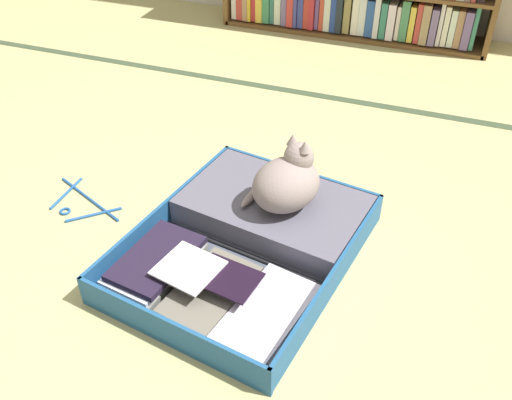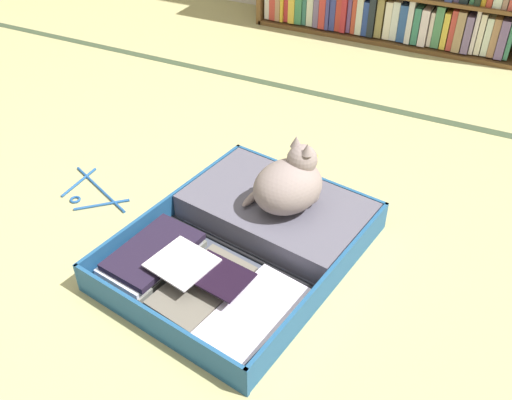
# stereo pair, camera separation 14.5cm
# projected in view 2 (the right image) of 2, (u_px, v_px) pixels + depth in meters

# --- Properties ---
(ground_plane) EXTENTS (10.00, 10.00, 0.00)m
(ground_plane) POSITION_uv_depth(u_px,v_px,m) (201.00, 282.00, 1.79)
(ground_plane) COLOR tan
(tatami_border) EXTENTS (4.80, 0.05, 0.00)m
(tatami_border) POSITION_uv_depth(u_px,v_px,m) (342.00, 99.00, 2.76)
(tatami_border) COLOR #384730
(tatami_border) RESTS_ON ground_plane
(open_suitcase) EXTENTS (0.78, 0.93, 0.11)m
(open_suitcase) POSITION_uv_depth(u_px,v_px,m) (252.00, 234.00, 1.90)
(open_suitcase) COLOR #1F5183
(open_suitcase) RESTS_ON ground_plane
(black_cat) EXTENTS (0.29, 0.31, 0.25)m
(black_cat) POSITION_uv_depth(u_px,v_px,m) (290.00, 184.00, 1.87)
(black_cat) COLOR gray
(black_cat) RESTS_ON open_suitcase
(clothes_hanger) EXTENTS (0.34, 0.25, 0.01)m
(clothes_hanger) POSITION_uv_depth(u_px,v_px,m) (92.00, 192.00, 2.16)
(clothes_hanger) COLOR #205194
(clothes_hanger) RESTS_ON ground_plane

